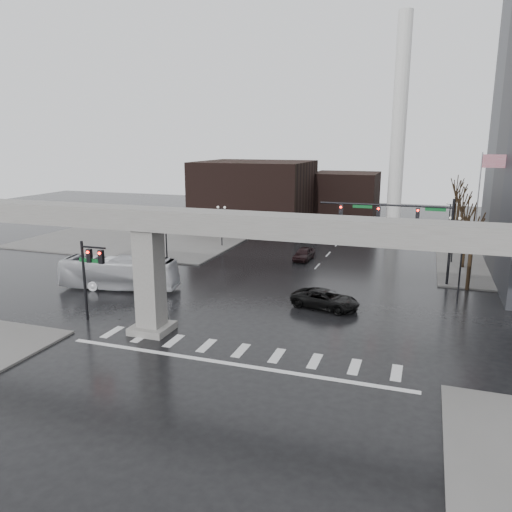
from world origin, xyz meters
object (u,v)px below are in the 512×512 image
Objects in this scene: signal_mast_arm at (408,221)px; pickup_truck at (325,299)px; far_car at (304,254)px; city_bus at (119,273)px.

pickup_truck is at bearing -119.09° from signal_mast_arm.
pickup_truck is (-5.54, -9.95, -5.08)m from signal_mast_arm.
pickup_truck is 16.39m from far_car.
far_car is (-11.03, 5.49, -5.12)m from signal_mast_arm.
pickup_truck reaches higher than far_car.
signal_mast_arm is 26.71m from city_bus.
pickup_truck is 0.51× the size of city_bus.
signal_mast_arm is 13.35m from far_car.
far_car is at bearing 31.30° from pickup_truck.
signal_mast_arm is at bearing -17.39° from pickup_truck.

